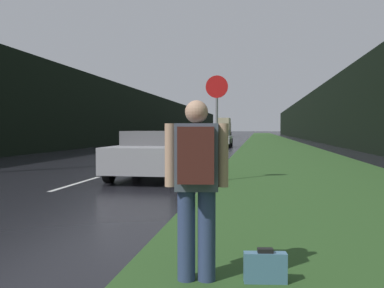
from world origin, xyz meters
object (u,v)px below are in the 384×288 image
Objects in this scene: stop_sign at (217,118)px; delivery_truck at (224,127)px; hitchhiker_with_backpack at (196,179)px; suitcase at (265,268)px; car_passing_near at (154,154)px; car_passing_far at (219,138)px.

delivery_truck is at bearing 94.50° from stop_sign.
hitchhiker_with_backpack is 4.22× the size of suitcase.
delivery_truck is (-5.41, 68.73, 0.14)m from stop_sign.
delivery_truck is (-5.98, 76.26, 0.91)m from hitchhiker_with_backpack.
hitchhiker_with_backpack reaches higher than suitcase.
car_passing_near is at bearing -87.10° from delivery_truck.
delivery_truck is at bearing 87.42° from hitchhiker_with_backpack.
hitchhiker_with_backpack is at bearing -85.52° from delivery_truck.
car_passing_far is 0.53× the size of delivery_truck.
car_passing_near is (-1.97, 0.64, -1.05)m from stop_sign.
car_passing_far is at bearing 89.10° from suitcase.
stop_sign is at bearing -85.50° from delivery_truck.
stop_sign is 7.19× the size of suitcase.
hitchhiker_with_backpack is at bearing -85.74° from stop_sign.
car_passing_near is at bearing 104.35° from suitcase.
delivery_truck reaches higher than car_passing_near.
stop_sign is 68.94m from delivery_truck.
suitcase is (0.64, 0.08, -0.84)m from hitchhiker_with_backpack.
stop_sign is at bearing 95.12° from car_passing_far.
car_passing_far reaches higher than suitcase.
car_passing_near is 1.04× the size of car_passing_far.
hitchhiker_with_backpack is 1.06m from suitcase.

